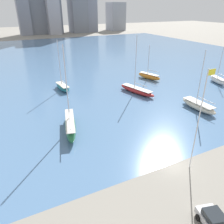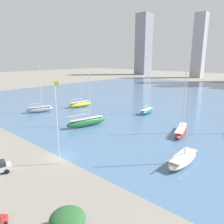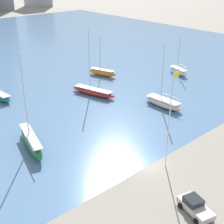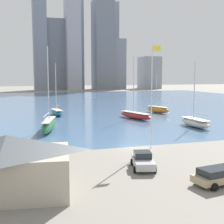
{
  "view_description": "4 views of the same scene",
  "coord_description": "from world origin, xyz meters",
  "px_view_note": "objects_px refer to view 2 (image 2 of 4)",
  "views": [
    {
      "loc": [
        -18.11,
        -17.91,
        19.75
      ],
      "look_at": [
        -3.77,
        11.23,
        3.98
      ],
      "focal_mm": 35.0,
      "sensor_mm": 36.0,
      "label": 1
    },
    {
      "loc": [
        29.8,
        -20.16,
        16.82
      ],
      "look_at": [
        -2.21,
        15.91,
        4.85
      ],
      "focal_mm": 35.0,
      "sensor_mm": 36.0,
      "label": 2
    },
    {
      "loc": [
        -27.66,
        -23.71,
        25.41
      ],
      "look_at": [
        0.82,
        8.74,
        4.9
      ],
      "focal_mm": 50.0,
      "sensor_mm": 36.0,
      "label": 3
    },
    {
      "loc": [
        -15.33,
        -38.84,
        9.7
      ],
      "look_at": [
        0.36,
        11.48,
        3.46
      ],
      "focal_mm": 50.0,
      "sensor_mm": 36.0,
      "label": 4
    }
  ],
  "objects_px": {
    "sailboat_cream": "(183,159)",
    "sailboat_yellow": "(80,104)",
    "sailboat_red": "(181,130)",
    "sailboat_teal": "(147,111)",
    "sailboat_green": "(87,122)",
    "sailboat_gray": "(40,109)",
    "flag_pole": "(57,121)"
  },
  "relations": [
    {
      "from": "sailboat_red",
      "to": "flag_pole",
      "type": "bearing_deg",
      "value": -123.41
    },
    {
      "from": "sailboat_red",
      "to": "sailboat_gray",
      "type": "distance_m",
      "value": 43.66
    },
    {
      "from": "sailboat_gray",
      "to": "sailboat_green",
      "type": "height_order",
      "value": "sailboat_gray"
    },
    {
      "from": "flag_pole",
      "to": "sailboat_yellow",
      "type": "relative_size",
      "value": 0.97
    },
    {
      "from": "sailboat_red",
      "to": "sailboat_teal",
      "type": "distance_m",
      "value": 19.28
    },
    {
      "from": "flag_pole",
      "to": "sailboat_cream",
      "type": "bearing_deg",
      "value": 41.38
    },
    {
      "from": "sailboat_yellow",
      "to": "sailboat_cream",
      "type": "xyz_separation_m",
      "value": [
        45.53,
        -16.99,
        -0.13
      ]
    },
    {
      "from": "flag_pole",
      "to": "sailboat_teal",
      "type": "xyz_separation_m",
      "value": [
        -7.63,
        37.76,
        -6.47
      ]
    },
    {
      "from": "sailboat_yellow",
      "to": "sailboat_green",
      "type": "bearing_deg",
      "value": -27.22
    },
    {
      "from": "sailboat_teal",
      "to": "sailboat_gray",
      "type": "bearing_deg",
      "value": -147.43
    },
    {
      "from": "flag_pole",
      "to": "sailboat_green",
      "type": "relative_size",
      "value": 0.93
    },
    {
      "from": "sailboat_cream",
      "to": "sailboat_yellow",
      "type": "bearing_deg",
      "value": 159.02
    },
    {
      "from": "flag_pole",
      "to": "sailboat_yellow",
      "type": "height_order",
      "value": "sailboat_yellow"
    },
    {
      "from": "sailboat_teal",
      "to": "sailboat_green",
      "type": "xyz_separation_m",
      "value": [
        -4.16,
        -21.16,
        0.3
      ]
    },
    {
      "from": "flag_pole",
      "to": "sailboat_teal",
      "type": "bearing_deg",
      "value": 101.42
    },
    {
      "from": "sailboat_gray",
      "to": "sailboat_green",
      "type": "distance_m",
      "value": 22.12
    },
    {
      "from": "sailboat_cream",
      "to": "sailboat_gray",
      "type": "xyz_separation_m",
      "value": [
        -48.94,
        3.32,
        0.17
      ]
    },
    {
      "from": "sailboat_teal",
      "to": "sailboat_yellow",
      "type": "bearing_deg",
      "value": -168.11
    },
    {
      "from": "sailboat_green",
      "to": "sailboat_yellow",
      "type": "bearing_deg",
      "value": 157.99
    },
    {
      "from": "sailboat_yellow",
      "to": "sailboat_green",
      "type": "relative_size",
      "value": 0.96
    },
    {
      "from": "sailboat_cream",
      "to": "sailboat_green",
      "type": "relative_size",
      "value": 0.84
    },
    {
      "from": "sailboat_cream",
      "to": "sailboat_gray",
      "type": "bearing_deg",
      "value": 175.6
    },
    {
      "from": "flag_pole",
      "to": "sailboat_gray",
      "type": "bearing_deg",
      "value": 153.95
    },
    {
      "from": "sailboat_yellow",
      "to": "sailboat_red",
      "type": "relative_size",
      "value": 1.01
    },
    {
      "from": "sailboat_red",
      "to": "sailboat_yellow",
      "type": "bearing_deg",
      "value": 159.36
    },
    {
      "from": "flag_pole",
      "to": "sailboat_gray",
      "type": "distance_m",
      "value": 38.25
    },
    {
      "from": "sailboat_gray",
      "to": "sailboat_green",
      "type": "xyz_separation_m",
      "value": [
        22.12,
        0.02,
        0.11
      ]
    },
    {
      "from": "flag_pole",
      "to": "sailboat_red",
      "type": "height_order",
      "value": "sailboat_red"
    },
    {
      "from": "sailboat_yellow",
      "to": "sailboat_gray",
      "type": "relative_size",
      "value": 0.96
    },
    {
      "from": "sailboat_cream",
      "to": "sailboat_teal",
      "type": "distance_m",
      "value": 33.38
    },
    {
      "from": "sailboat_yellow",
      "to": "sailboat_red",
      "type": "height_order",
      "value": "sailboat_yellow"
    },
    {
      "from": "sailboat_green",
      "to": "flag_pole",
      "type": "bearing_deg",
      "value": -40.51
    }
  ]
}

